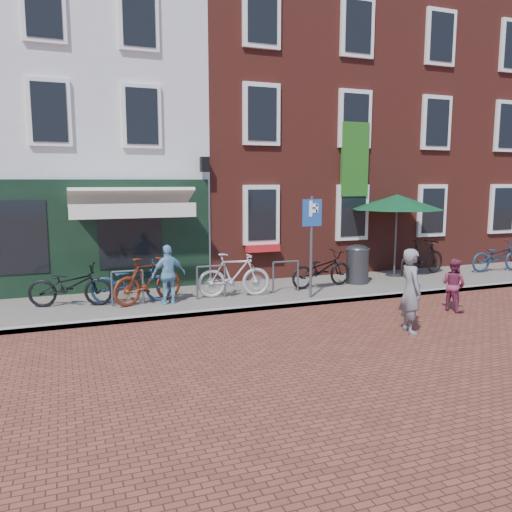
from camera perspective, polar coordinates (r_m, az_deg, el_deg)
name	(u,v)px	position (r m, az deg, el deg)	size (l,w,h in m)	color
ground	(287,308)	(12.08, 3.46, -5.82)	(80.00, 80.00, 0.00)	brown
sidewalk	(298,290)	(13.80, 4.72, -3.83)	(24.00, 3.00, 0.10)	slate
building_stucco	(52,132)	(17.75, -21.78, 12.77)	(8.00, 8.00, 9.00)	silver
building_brick_mid	(260,124)	(19.05, 0.40, 14.52)	(6.00, 8.00, 10.00)	maroon
building_brick_right	(398,130)	(21.93, 15.62, 13.41)	(6.00, 8.00, 10.00)	maroon
litter_bin	(357,262)	(14.65, 11.25, -0.65)	(0.64, 0.64, 1.17)	#3A3A3C
parking_sign	(312,230)	(12.48, 6.23, 2.94)	(0.50, 0.08, 2.50)	#4C4C4F
parasol	(397,199)	(15.89, 15.47, 6.14)	(2.79, 2.79, 2.56)	#4C4C4F
woman	(411,291)	(10.45, 16.89, -3.73)	(0.61, 0.40, 1.67)	slate
boy	(454,285)	(12.54, 21.18, -3.02)	(0.59, 0.46, 1.21)	#7F2A48
cafe_person	(169,275)	(12.09, -9.73, -2.05)	(0.82, 0.34, 1.40)	#6EABCB
bicycle_0	(70,285)	(12.48, -20.02, -3.07)	(0.66, 1.88, 0.99)	black
bicycle_1	(148,280)	(12.29, -11.93, -2.65)	(0.52, 1.82, 1.10)	maroon
bicycle_2	(132,282)	(12.46, -13.70, -2.81)	(0.66, 1.88, 0.99)	navy
bicycle_3	(234,275)	(12.69, -2.46, -2.13)	(0.52, 1.82, 1.10)	#AEAEB0
bicycle_4	(321,269)	(13.94, 7.31, -1.47)	(0.66, 1.88, 0.99)	black
bicycle_5	(422,257)	(16.45, 18.09, -0.12)	(0.52, 1.82, 1.10)	black
bicycle_6	(497,256)	(17.96, 25.35, -0.01)	(0.66, 1.88, 0.99)	#142F4B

